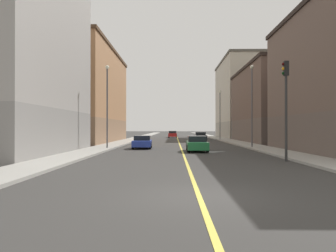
{
  "coord_description": "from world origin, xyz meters",
  "views": [
    {
      "loc": [
        -0.76,
        -9.97,
        2.04
      ],
      "look_at": [
        -1.39,
        27.22,
        2.27
      ],
      "focal_mm": 35.45,
      "sensor_mm": 36.0,
      "label": 1
    }
  ],
  "objects_px": {
    "building_right_midblock": "(87,96)",
    "car_blue": "(142,142)",
    "street_lamp_left_far": "(220,110)",
    "car_black": "(201,136)",
    "street_lamp_left_near": "(252,98)",
    "car_green": "(197,144)",
    "building_left_far": "(241,99)",
    "traffic_light_left_near": "(286,97)",
    "building_left_mid": "(271,105)",
    "street_lamp_right_near": "(107,98)",
    "car_red": "(173,134)",
    "building_right_corner": "(13,18)"
  },
  "relations": [
    {
      "from": "traffic_light_left_near",
      "to": "street_lamp_left_far",
      "type": "distance_m",
      "value": 36.04
    },
    {
      "from": "building_right_midblock",
      "to": "car_blue",
      "type": "relative_size",
      "value": 5.86
    },
    {
      "from": "traffic_light_left_near",
      "to": "street_lamp_right_near",
      "type": "height_order",
      "value": "street_lamp_right_near"
    },
    {
      "from": "car_red",
      "to": "car_blue",
      "type": "height_order",
      "value": "car_red"
    },
    {
      "from": "building_right_midblock",
      "to": "street_lamp_left_near",
      "type": "height_order",
      "value": "building_right_midblock"
    },
    {
      "from": "building_left_mid",
      "to": "car_green",
      "type": "height_order",
      "value": "building_left_mid"
    },
    {
      "from": "car_green",
      "to": "car_red",
      "type": "distance_m",
      "value": 42.04
    },
    {
      "from": "car_black",
      "to": "building_left_mid",
      "type": "bearing_deg",
      "value": -43.29
    },
    {
      "from": "building_left_mid",
      "to": "car_green",
      "type": "bearing_deg",
      "value": -122.66
    },
    {
      "from": "building_left_far",
      "to": "traffic_light_left_near",
      "type": "bearing_deg",
      "value": -98.37
    },
    {
      "from": "building_left_far",
      "to": "building_right_midblock",
      "type": "bearing_deg",
      "value": -140.87
    },
    {
      "from": "building_left_far",
      "to": "car_black",
      "type": "bearing_deg",
      "value": -127.45
    },
    {
      "from": "traffic_light_left_near",
      "to": "street_lamp_left_near",
      "type": "distance_m",
      "value": 13.16
    },
    {
      "from": "traffic_light_left_near",
      "to": "car_black",
      "type": "distance_m",
      "value": 36.27
    },
    {
      "from": "street_lamp_right_near",
      "to": "car_green",
      "type": "bearing_deg",
      "value": -17.93
    },
    {
      "from": "street_lamp_left_near",
      "to": "building_left_far",
      "type": "bearing_deg",
      "value": 80.19
    },
    {
      "from": "street_lamp_right_near",
      "to": "car_blue",
      "type": "bearing_deg",
      "value": 21.89
    },
    {
      "from": "building_right_midblock",
      "to": "traffic_light_left_near",
      "type": "distance_m",
      "value": 33.16
    },
    {
      "from": "building_left_far",
      "to": "car_blue",
      "type": "xyz_separation_m",
      "value": [
        -17.11,
        -35.75,
        -7.37
      ]
    },
    {
      "from": "building_right_midblock",
      "to": "car_blue",
      "type": "height_order",
      "value": "building_right_midblock"
    },
    {
      "from": "car_green",
      "to": "traffic_light_left_near",
      "type": "bearing_deg",
      "value": -60.45
    },
    {
      "from": "street_lamp_left_far",
      "to": "building_right_midblock",
      "type": "bearing_deg",
      "value": -155.66
    },
    {
      "from": "building_right_midblock",
      "to": "car_green",
      "type": "relative_size",
      "value": 5.25
    },
    {
      "from": "street_lamp_left_far",
      "to": "building_right_corner",
      "type": "bearing_deg",
      "value": -123.36
    },
    {
      "from": "street_lamp_right_near",
      "to": "car_black",
      "type": "bearing_deg",
      "value": 66.14
    },
    {
      "from": "street_lamp_left_near",
      "to": "car_black",
      "type": "xyz_separation_m",
      "value": [
        -3.31,
        22.96,
        -4.4
      ]
    },
    {
      "from": "building_left_mid",
      "to": "building_left_far",
      "type": "xyz_separation_m",
      "value": [
        0.0,
        21.14,
        2.63
      ]
    },
    {
      "from": "building_right_midblock",
      "to": "street_lamp_right_near",
      "type": "height_order",
      "value": "building_right_midblock"
    },
    {
      "from": "street_lamp_right_near",
      "to": "street_lamp_left_near",
      "type": "bearing_deg",
      "value": 7.27
    },
    {
      "from": "building_left_far",
      "to": "car_black",
      "type": "distance_m",
      "value": 17.12
    },
    {
      "from": "car_green",
      "to": "car_red",
      "type": "height_order",
      "value": "car_red"
    },
    {
      "from": "building_left_far",
      "to": "car_red",
      "type": "distance_m",
      "value": 16.11
    },
    {
      "from": "street_lamp_right_near",
      "to": "car_green",
      "type": "height_order",
      "value": "street_lamp_right_near"
    },
    {
      "from": "street_lamp_right_near",
      "to": "car_red",
      "type": "bearing_deg",
      "value": 81.06
    },
    {
      "from": "building_right_midblock",
      "to": "car_black",
      "type": "height_order",
      "value": "building_right_midblock"
    },
    {
      "from": "building_right_midblock",
      "to": "building_left_mid",
      "type": "bearing_deg",
      "value": 0.85
    },
    {
      "from": "traffic_light_left_near",
      "to": "car_red",
      "type": "xyz_separation_m",
      "value": [
        -7.08,
        50.52,
        -3.29
      ]
    },
    {
      "from": "car_black",
      "to": "car_green",
      "type": "bearing_deg",
      "value": -95.3
    },
    {
      "from": "traffic_light_left_near",
      "to": "car_blue",
      "type": "relative_size",
      "value": 1.53
    },
    {
      "from": "street_lamp_left_near",
      "to": "car_green",
      "type": "bearing_deg",
      "value": -142.22
    },
    {
      "from": "building_right_corner",
      "to": "street_lamp_left_near",
      "type": "bearing_deg",
      "value": 21.46
    },
    {
      "from": "street_lamp_left_near",
      "to": "building_left_mid",
      "type": "bearing_deg",
      "value": 66.63
    },
    {
      "from": "building_left_mid",
      "to": "building_left_far",
      "type": "relative_size",
      "value": 0.96
    },
    {
      "from": "building_right_corner",
      "to": "building_right_midblock",
      "type": "xyz_separation_m",
      "value": [
        0.0,
        21.72,
        -3.96
      ]
    },
    {
      "from": "building_left_far",
      "to": "building_right_corner",
      "type": "bearing_deg",
      "value": -121.46
    },
    {
      "from": "street_lamp_left_far",
      "to": "car_black",
      "type": "height_order",
      "value": "street_lamp_left_far"
    },
    {
      "from": "building_right_midblock",
      "to": "street_lamp_left_near",
      "type": "relative_size",
      "value": 2.86
    },
    {
      "from": "street_lamp_left_near",
      "to": "car_red",
      "type": "xyz_separation_m",
      "value": [
        -8.09,
        37.44,
        -4.37
      ]
    },
    {
      "from": "traffic_light_left_near",
      "to": "street_lamp_right_near",
      "type": "relative_size",
      "value": 0.78
    },
    {
      "from": "building_right_corner",
      "to": "traffic_light_left_near",
      "type": "distance_m",
      "value": 21.07
    }
  ]
}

